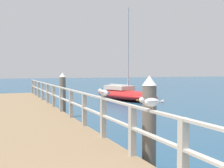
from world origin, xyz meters
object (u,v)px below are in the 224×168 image
object	(u,v)px
dock_piling_far	(63,95)
seagull_foreground	(151,102)
dock_piling_near	(149,126)
boat_0	(125,94)
seagull_background	(104,92)

from	to	relation	value
dock_piling_far	seagull_foreground	bearing A→B (deg)	-92.57
dock_piling_near	boat_0	xyz separation A→B (m)	(5.94, 14.01, -0.62)
dock_piling_near	boat_0	distance (m)	15.23
boat_0	dock_piling_far	bearing A→B (deg)	31.86
dock_piling_far	boat_0	size ratio (longest dim) A/B	0.31
dock_piling_far	boat_0	bearing A→B (deg)	45.77
seagull_background	boat_0	xyz separation A→B (m)	(6.32, 12.46, -1.20)
seagull_background	seagull_foreground	bearing A→B (deg)	-103.85
dock_piling_far	boat_0	distance (m)	8.53
seagull_foreground	boat_0	bearing A→B (deg)	-12.84
dock_piling_near	dock_piling_far	size ratio (longest dim) A/B	1.00
dock_piling_near	seagull_foreground	size ratio (longest dim) A/B	4.31
dock_piling_near	seagull_foreground	xyz separation A→B (m)	(-0.39, -0.74, 0.58)
seagull_foreground	seagull_background	xyz separation A→B (m)	(0.01, 2.28, 0.00)
dock_piling_far	boat_0	xyz separation A→B (m)	(5.94, 6.10, -0.62)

